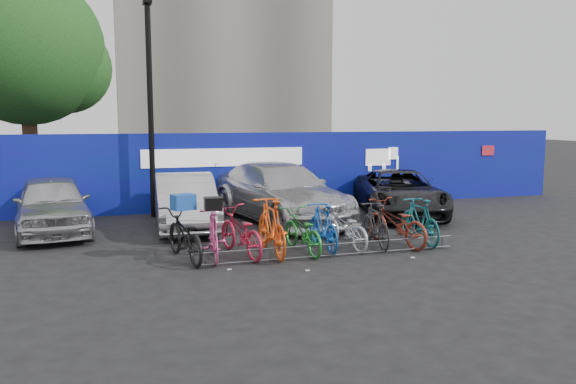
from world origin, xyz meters
name	(u,v)px	position (x,y,z in m)	size (l,w,h in m)	color
ground	(321,251)	(0.00, 0.00, 0.00)	(100.00, 100.00, 0.00)	black
hoarding	(256,171)	(0.01, 6.00, 1.20)	(22.00, 0.18, 2.40)	navy
tree	(33,52)	(-6.77, 10.06, 5.07)	(5.40, 5.20, 7.80)	#382314
lamppost	(150,103)	(-3.20, 5.40, 3.27)	(0.25, 0.50, 6.11)	black
bike_rack	(332,250)	(0.00, -0.60, 0.16)	(5.60, 0.03, 0.30)	#595B60
car_0	(52,204)	(-5.76, 3.79, 0.72)	(1.71, 4.24, 1.45)	#A8A8AD
car_1	(185,201)	(-2.50, 3.50, 0.70)	(1.48, 4.23, 1.39)	#AFB0B5
car_2	(281,192)	(0.17, 3.75, 0.80)	(2.23, 5.50, 1.60)	#B6B6BB
car_3	(399,193)	(3.77, 3.58, 0.66)	(2.20, 4.77, 1.32)	black
bike_0	(184,235)	(-2.93, 0.05, 0.52)	(0.69, 1.98, 1.04)	black
bike_1	(214,235)	(-2.35, -0.06, 0.51)	(0.48, 1.70, 1.02)	#CC4885
bike_2	(240,232)	(-1.77, 0.10, 0.51)	(0.68, 1.94, 1.02)	#B11E38
bike_3	(271,227)	(-1.13, -0.03, 0.61)	(0.57, 2.01, 1.21)	#FF5815
bike_4	(302,231)	(-0.46, -0.04, 0.47)	(0.62, 1.78, 0.94)	#1D7C29
bike_5	(323,227)	(0.06, 0.08, 0.52)	(0.48, 1.71, 1.03)	blue
bike_6	(345,228)	(0.59, 0.12, 0.45)	(0.60, 1.73, 0.91)	#ADAEB5
bike_7	(376,225)	(1.29, 0.03, 0.50)	(0.47, 1.65, 0.99)	#29292C
bike_8	(395,223)	(1.77, 0.01, 0.51)	(0.68, 1.96, 1.03)	maroon
bike_9	(420,221)	(2.40, 0.04, 0.53)	(0.49, 1.75, 1.05)	#15636C
cargo_crate	(183,202)	(-2.93, 0.05, 1.20)	(0.43, 0.33, 0.31)	#1A4CAD
cargo_topcase	(213,204)	(-2.35, -0.06, 1.15)	(0.35, 0.31, 0.25)	black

